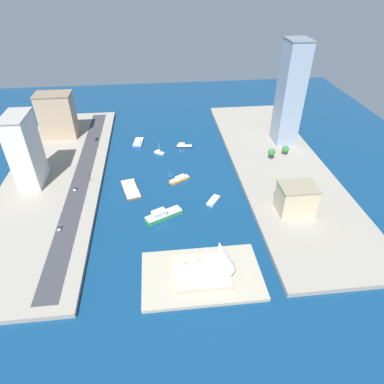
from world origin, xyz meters
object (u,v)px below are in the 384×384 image
sedan_silver (60,228)px  patrol_launch_navy (184,146)px  water_taxi_orange (179,179)px  office_block_beige (296,199)px  opera_landmark (206,262)px  van_white (75,189)px  ferry_green_doubledeck (163,215)px  apartment_midrise_tan (57,115)px  catamaran_blue (138,142)px  barge_flat_brown (130,188)px  hotel_broad_white (25,151)px  sailboat_small_white (159,152)px  suv_black (96,139)px  traffic_light_waterfront (90,176)px  tower_tall_glass (290,94)px  yacht_sleek_gray (213,200)px

sedan_silver → patrol_launch_navy: bearing=-129.6°
water_taxi_orange → office_block_beige: office_block_beige is taller
opera_landmark → van_white: bearing=-46.4°
ferry_green_doubledeck → apartment_midrise_tan: (85.86, -121.22, 19.99)m
catamaran_blue → sedan_silver: sedan_silver is taller
catamaran_blue → barge_flat_brown: 70.74m
office_block_beige → hotel_broad_white: (172.76, -52.69, 15.70)m
water_taxi_orange → opera_landmark: (-6.25, 91.30, 9.18)m
catamaran_blue → water_taxi_orange: (-31.37, 63.01, 0.10)m
barge_flat_brown → patrol_launch_navy: bearing=-126.0°
barge_flat_brown → ferry_green_doubledeck: size_ratio=1.03×
catamaran_blue → sailboat_small_white: bearing=131.7°
barge_flat_brown → sailboat_small_white: sailboat_small_white is taller
suv_black → traffic_light_waterfront: size_ratio=0.73×
ferry_green_doubledeck → apartment_midrise_tan: 149.89m
apartment_midrise_tan → opera_landmark: (-105.73, 171.49, -11.64)m
hotel_broad_white → sedan_silver: (-28.22, 54.18, -24.38)m
sedan_silver → traffic_light_waterfront: size_ratio=0.73×
hotel_broad_white → traffic_light_waterfront: hotel_broad_white is taller
tower_tall_glass → hotel_broad_white: bearing=12.4°
yacht_sleek_gray → opera_landmark: (14.26, 62.87, 9.33)m
ferry_green_doubledeck → opera_landmark: (-19.87, 50.27, 8.36)m
ferry_green_doubledeck → hotel_broad_white: (89.86, -46.73, 25.95)m
tower_tall_glass → opera_landmark: tower_tall_glass is taller
water_taxi_orange → hotel_broad_white: hotel_broad_white is taller
opera_landmark → yacht_sleek_gray: bearing=-102.8°
catamaran_blue → van_white: (41.85, 70.85, 2.50)m
barge_flat_brown → opera_landmark: bearing=116.5°
catamaran_blue → hotel_broad_white: size_ratio=0.38×
water_taxi_orange → apartment_midrise_tan: apartment_midrise_tan is taller
patrol_launch_navy → sailboat_small_white: size_ratio=1.51×
water_taxi_orange → office_block_beige: bearing=145.8°
barge_flat_brown → traffic_light_waterfront: 30.64m
office_block_beige → traffic_light_waterfront: size_ratio=3.48×
catamaran_blue → office_block_beige: 149.52m
yacht_sleek_gray → sedan_silver: size_ratio=2.76×
apartment_midrise_tan → suv_black: bearing=160.9°
apartment_midrise_tan → hotel_broad_white: hotel_broad_white is taller
apartment_midrise_tan → sedan_silver: (-24.22, 128.67, -18.43)m
patrol_launch_navy → catamaran_blue: bearing=-15.6°
water_taxi_orange → opera_landmark: bearing=93.9°
office_block_beige → traffic_light_waterfront: bearing=-20.2°
barge_flat_brown → sailboat_small_white: (-21.87, -50.58, -0.13)m
office_block_beige → tower_tall_glass: (-25.19, -96.32, 31.88)m
tower_tall_glass → opera_landmark: size_ratio=2.46×
water_taxi_orange → tower_tall_glass: size_ratio=0.20×
patrol_launch_navy → traffic_light_waterfront: bearing=34.9°
catamaran_blue → apartment_midrise_tan: (68.12, -17.17, 20.92)m
catamaran_blue → yacht_sleek_gray: 105.13m
office_block_beige → opera_landmark: size_ratio=0.67×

